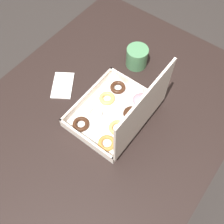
# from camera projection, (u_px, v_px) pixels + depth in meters

# --- Properties ---
(ground_plane) EXTENTS (8.00, 8.00, 0.00)m
(ground_plane) POSITION_uv_depth(u_px,v_px,m) (110.00, 169.00, 1.70)
(ground_plane) COLOR #2D2826
(dining_table) EXTENTS (1.14, 0.92, 0.76)m
(dining_table) POSITION_uv_depth(u_px,v_px,m) (109.00, 120.00, 1.13)
(dining_table) COLOR black
(dining_table) RESTS_ON ground_plane
(donut_box) EXTENTS (0.32, 0.26, 0.28)m
(donut_box) POSITION_uv_depth(u_px,v_px,m) (121.00, 112.00, 0.97)
(donut_box) COLOR white
(donut_box) RESTS_ON dining_table
(coffee_mug) EXTENTS (0.09, 0.09, 0.09)m
(coffee_mug) POSITION_uv_depth(u_px,v_px,m) (137.00, 57.00, 1.12)
(coffee_mug) COLOR #4C8456
(coffee_mug) RESTS_ON dining_table
(paper_napkin) EXTENTS (0.16, 0.14, 0.01)m
(paper_napkin) POSITION_uv_depth(u_px,v_px,m) (63.00, 85.00, 1.10)
(paper_napkin) COLOR white
(paper_napkin) RESTS_ON dining_table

